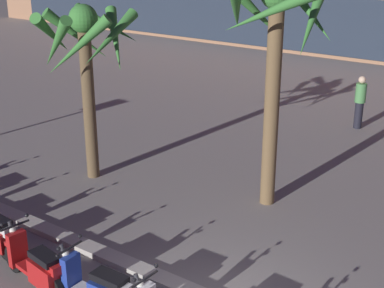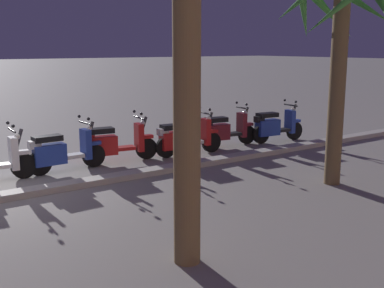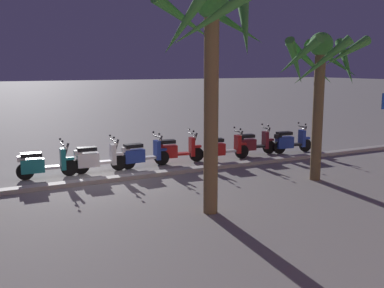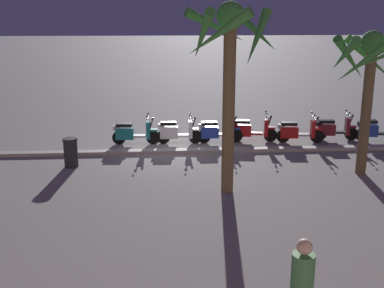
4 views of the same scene
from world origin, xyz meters
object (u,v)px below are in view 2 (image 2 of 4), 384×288
scooter_red_lead_nearest (184,138)px  scooter_red_tail_end (114,143)px  scooter_blue_mid_rear (61,152)px  scooter_blue_last_in_row (275,126)px  palm_tree_far_corner (343,12)px  scooter_maroon_second_in_line (225,130)px

scooter_red_lead_nearest → scooter_red_tail_end: (1.76, -0.33, 0.01)m
scooter_red_lead_nearest → scooter_blue_mid_rear: (3.07, -0.20, 0.01)m
scooter_blue_last_in_row → scooter_red_tail_end: 4.85m
scooter_blue_last_in_row → palm_tree_far_corner: (2.10, 3.75, 2.84)m
scooter_blue_last_in_row → scooter_blue_mid_rear: 6.16m
scooter_maroon_second_in_line → palm_tree_far_corner: 5.01m
scooter_blue_last_in_row → scooter_blue_mid_rear: (6.16, -0.23, -0.01)m
scooter_maroon_second_in_line → scooter_red_tail_end: same height
scooter_maroon_second_in_line → scooter_red_lead_nearest: same height
scooter_blue_mid_rear → scooter_maroon_second_in_line: bearing=-178.7°
scooter_maroon_second_in_line → scooter_red_lead_nearest: (1.54, 0.30, -0.00)m
scooter_maroon_second_in_line → palm_tree_far_corner: (0.56, 4.08, 2.85)m
scooter_red_lead_nearest → scooter_blue_mid_rear: size_ratio=1.03×
scooter_red_tail_end → palm_tree_far_corner: 5.70m
palm_tree_far_corner → scooter_red_lead_nearest: bearing=-75.4°
scooter_blue_last_in_row → scooter_red_lead_nearest: (3.09, -0.03, -0.01)m
scooter_blue_last_in_row → scooter_red_lead_nearest: 3.09m
scooter_blue_last_in_row → palm_tree_far_corner: palm_tree_far_corner is taller
scooter_maroon_second_in_line → palm_tree_far_corner: size_ratio=0.40×
scooter_red_lead_nearest → scooter_maroon_second_in_line: bearing=-168.8°
palm_tree_far_corner → scooter_maroon_second_in_line: bearing=-97.8°
scooter_maroon_second_in_line → scooter_blue_mid_rear: 4.61m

